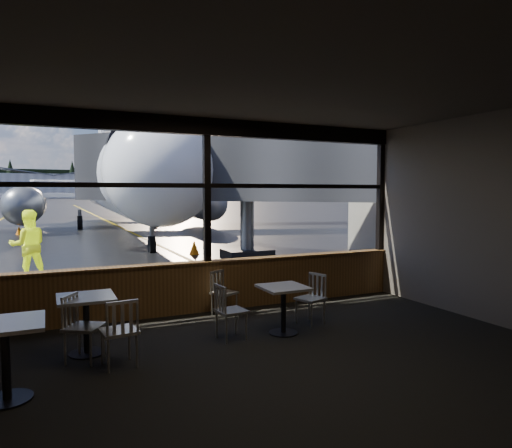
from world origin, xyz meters
TOP-DOWN VIEW (x-y plane):
  - ground_plane at (0.00, 120.00)m, footprint 520.00×520.00m
  - carpet_floor at (0.00, -3.00)m, footprint 8.00×6.00m
  - ceiling at (0.00, -3.00)m, footprint 8.00×6.00m
  - wall_right at (4.00, -3.00)m, footprint 0.04×6.00m
  - window_sill at (0.00, 0.00)m, footprint 8.00×0.28m
  - window_header at (0.00, 0.00)m, footprint 8.00×0.18m
  - mullion_centre at (0.00, 0.00)m, footprint 0.12×0.12m
  - mullion_right at (3.95, 0.00)m, footprint 0.12×0.12m
  - window_transom at (0.00, 0.00)m, footprint 8.00×0.10m
  - airliner at (1.29, 20.11)m, footprint 30.20×35.68m
  - jet_bridge at (3.60, 5.50)m, footprint 9.14×11.17m
  - cafe_table_near at (0.62, -1.78)m, footprint 0.68×0.68m
  - cafe_table_mid at (-2.20, -1.47)m, footprint 0.72×0.72m
  - cafe_table_left at (-3.07, -2.58)m, footprint 0.76×0.76m
  - chair_near_e at (1.27, -1.51)m, footprint 0.58×0.58m
  - chair_near_w at (-0.20, -1.69)m, footprint 0.50×0.50m
  - chair_near_n at (0.18, -0.40)m, footprint 0.58×0.58m
  - chair_mid_s at (-1.86, -2.09)m, footprint 0.53×0.53m
  - chair_mid_w at (-2.24, -1.73)m, footprint 0.67×0.67m
  - ground_crew at (-3.08, 4.63)m, footprint 0.93×0.76m
  - cone_nose at (2.02, 7.44)m, footprint 0.36×0.36m
  - cone_wing at (-3.97, 18.42)m, footprint 0.32×0.32m
  - terminal_annex at (10.00, 2.50)m, footprint 5.00×7.00m
  - hangar_mid at (0.00, 185.00)m, footprint 38.00×15.00m
  - hangar_right at (60.00, 178.00)m, footprint 50.00×20.00m
  - fuel_tank_c at (-10.00, 182.00)m, footprint 8.00×8.00m
  - treeline at (0.00, 210.00)m, footprint 360.00×3.00m

SIDE VIEW (x-z plane):
  - ground_plane at x=0.00m, z-range 0.00..0.00m
  - carpet_floor at x=0.00m, z-range 0.01..0.01m
  - cone_wing at x=-3.97m, z-range 0.00..0.45m
  - cone_nose at x=2.02m, z-range 0.00..0.50m
  - cafe_table_near at x=0.62m, z-range 0.00..0.75m
  - chair_near_n at x=0.18m, z-range 0.00..0.79m
  - cafe_table_mid at x=-2.20m, z-range 0.00..0.80m
  - chair_near_e at x=1.27m, z-range 0.00..0.84m
  - cafe_table_left at x=-3.07m, z-range 0.00..0.84m
  - chair_near_w at x=-0.20m, z-range 0.00..0.84m
  - chair_mid_w at x=-2.24m, z-range 0.00..0.88m
  - chair_mid_s at x=-1.86m, z-range 0.00..0.89m
  - window_sill at x=0.00m, z-range 0.00..0.90m
  - ground_crew at x=-3.08m, z-range 0.00..1.75m
  - wall_right at x=4.00m, z-range 0.00..3.50m
  - mullion_centre at x=0.00m, z-range 0.90..3.50m
  - mullion_right at x=3.95m, z-range 0.90..3.50m
  - window_transom at x=0.00m, z-range 2.26..2.34m
  - jet_bridge at x=3.60m, z-range 0.00..4.87m
  - terminal_annex at x=10.00m, z-range 0.00..6.00m
  - fuel_tank_c at x=-10.00m, z-range 0.00..6.00m
  - window_header at x=0.00m, z-range 3.20..3.50m
  - ceiling at x=0.00m, z-range 3.48..3.52m
  - hangar_mid at x=0.00m, z-range 0.00..10.00m
  - airliner at x=1.29m, z-range 0.00..10.53m
  - hangar_right at x=60.00m, z-range 0.00..12.00m
  - treeline at x=0.00m, z-range 0.00..12.00m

